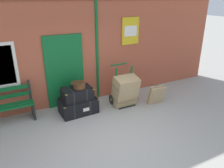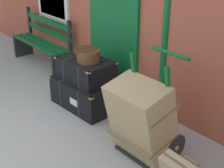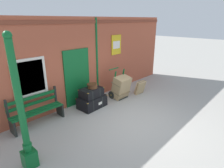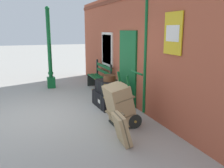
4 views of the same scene
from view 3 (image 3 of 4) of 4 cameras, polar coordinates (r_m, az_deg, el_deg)
The scene contains 10 objects.
ground_plane at distance 6.05m, azimuth 6.58°, elevation -11.67°, with size 60.00×60.00×0.00m, color #A3A099.
brick_facade at distance 7.17m, azimuth -9.94°, elevation 6.94°, with size 10.40×0.35×3.20m.
lamp_post at distance 4.26m, azimuth -25.71°, elevation -10.69°, with size 0.28×0.28×2.92m.
platform_bench at distance 6.20m, azimuth -22.24°, elevation -7.61°, with size 1.60×0.43×1.01m.
steamer_trunk_base at distance 6.92m, azimuth -6.16°, elevation -5.47°, with size 1.04×0.69×0.43m.
steamer_trunk_middle at distance 6.78m, azimuth -6.36°, elevation -2.63°, with size 0.83×0.57×0.33m.
round_hatbox at distance 6.73m, azimuth -6.04°, elevation -0.45°, with size 0.39×0.35×0.17m.
porters_trolley at distance 7.75m, azimuth 1.82°, elevation -2.08°, with size 0.71×0.59×1.20m.
large_brown_trunk at distance 7.58m, azimuth 2.82°, elevation -0.95°, with size 0.70×0.63×0.96m.
suitcase_slate at distance 8.14m, azimuth 8.67°, elevation -1.07°, with size 0.52×0.32×0.61m.
Camera 3 is at (-4.23, -3.02, 3.10)m, focal length 29.64 mm.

